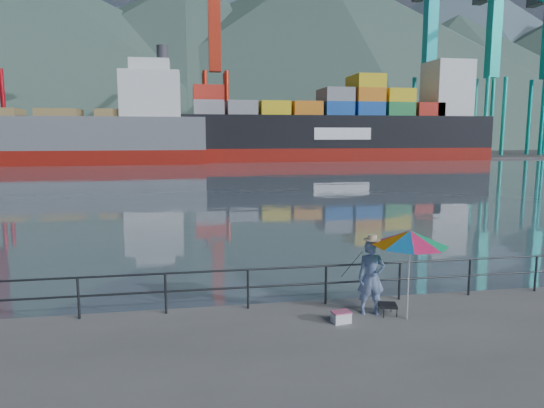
{
  "coord_description": "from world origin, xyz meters",
  "views": [
    {
      "loc": [
        -0.39,
        -9.83,
        4.3
      ],
      "look_at": [
        2.35,
        6.0,
        2.0
      ],
      "focal_mm": 32.0,
      "sensor_mm": 36.0,
      "label": 1
    }
  ],
  "objects_px": {
    "container_ship": "(344,126)",
    "fisherman": "(371,277)",
    "beach_umbrella": "(410,238)",
    "cooler_bag": "(341,318)",
    "bulk_carrier": "(67,135)"
  },
  "relations": [
    {
      "from": "bulk_carrier",
      "to": "beach_umbrella",
      "type": "bearing_deg",
      "value": -71.44
    },
    {
      "from": "bulk_carrier",
      "to": "container_ship",
      "type": "bearing_deg",
      "value": 6.63
    },
    {
      "from": "fisherman",
      "to": "beach_umbrella",
      "type": "relative_size",
      "value": 0.81
    },
    {
      "from": "bulk_carrier",
      "to": "container_ship",
      "type": "height_order",
      "value": "container_ship"
    },
    {
      "from": "beach_umbrella",
      "to": "cooler_bag",
      "type": "xyz_separation_m",
      "value": [
        -1.59,
        0.06,
        -1.83
      ]
    },
    {
      "from": "fisherman",
      "to": "container_ship",
      "type": "bearing_deg",
      "value": 80.86
    },
    {
      "from": "fisherman",
      "to": "bulk_carrier",
      "type": "relative_size",
      "value": 0.04
    },
    {
      "from": "container_ship",
      "to": "beach_umbrella",
      "type": "bearing_deg",
      "value": -106.96
    },
    {
      "from": "beach_umbrella",
      "to": "cooler_bag",
      "type": "relative_size",
      "value": 5.41
    },
    {
      "from": "fisherman",
      "to": "beach_umbrella",
      "type": "height_order",
      "value": "beach_umbrella"
    },
    {
      "from": "beach_umbrella",
      "to": "bulk_carrier",
      "type": "xyz_separation_m",
      "value": [
        -23.19,
        69.07,
        2.28
      ]
    },
    {
      "from": "cooler_bag",
      "to": "container_ship",
      "type": "height_order",
      "value": "container_ship"
    },
    {
      "from": "beach_umbrella",
      "to": "cooler_bag",
      "type": "height_order",
      "value": "beach_umbrella"
    },
    {
      "from": "container_ship",
      "to": "fisherman",
      "type": "bearing_deg",
      "value": -107.58
    },
    {
      "from": "fisherman",
      "to": "bulk_carrier",
      "type": "bearing_deg",
      "value": 116.58
    }
  ]
}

